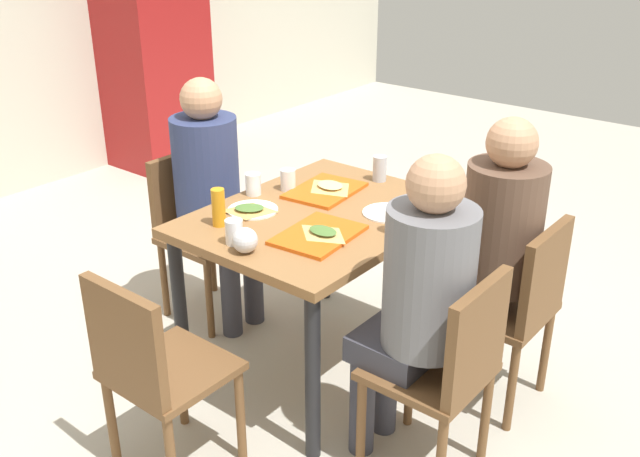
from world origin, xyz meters
name	(u,v)px	position (x,y,z in m)	size (l,w,h in m)	color
ground_plane	(320,363)	(0.00, 0.00, -0.01)	(10.00, 10.00, 0.02)	#B2AD9E
main_table	(320,234)	(0.00, 0.00, 0.67)	(1.13, 0.87, 0.77)	olive
chair_near_left	(449,365)	(-0.28, -0.82, 0.50)	(0.40, 0.40, 0.85)	brown
chair_near_right	(518,302)	(0.28, -0.82, 0.50)	(0.40, 0.40, 0.85)	brown
chair_far_side	(196,223)	(0.00, 0.82, 0.50)	(0.40, 0.40, 0.85)	brown
chair_left_end	(152,366)	(-0.95, 0.00, 0.50)	(0.40, 0.40, 0.85)	brown
person_in_red	(419,292)	(-0.28, -0.68, 0.74)	(0.32, 0.42, 1.26)	#383842
person_in_brown_jacket	(493,239)	(0.28, -0.68, 0.74)	(0.32, 0.42, 1.26)	#383842
person_far_side	(212,184)	(0.00, 0.68, 0.74)	(0.32, 0.42, 1.26)	#383842
tray_red_near	(318,235)	(-0.20, -0.15, 0.78)	(0.36, 0.26, 0.02)	#D85914
tray_red_far	(325,191)	(0.20, 0.13, 0.78)	(0.36, 0.26, 0.02)	#D85914
paper_plate_center	(253,210)	(-0.17, 0.24, 0.78)	(0.22, 0.22, 0.01)	white
paper_plate_near_edge	(388,213)	(0.17, -0.24, 0.78)	(0.22, 0.22, 0.01)	white
pizza_slice_a	(323,232)	(-0.20, -0.17, 0.80)	(0.15, 0.20, 0.02)	#DBAD60
pizza_slice_b	(330,186)	(0.22, 0.12, 0.80)	(0.20, 0.23, 0.02)	#DBAD60
pizza_slice_c	(249,209)	(-0.20, 0.23, 0.79)	(0.22, 0.23, 0.02)	tan
plastic_cup_a	(253,184)	(-0.03, 0.37, 0.82)	(0.07, 0.07, 0.10)	white
plastic_cup_b	(396,221)	(0.03, -0.37, 0.82)	(0.07, 0.07, 0.10)	white
plastic_cup_c	(234,232)	(-0.45, 0.06, 0.82)	(0.07, 0.07, 0.10)	white
plastic_cup_d	(288,180)	(0.11, 0.28, 0.82)	(0.07, 0.07, 0.10)	white
soda_can	(380,168)	(0.48, 0.02, 0.84)	(0.07, 0.07, 0.12)	#B7BCC6
condiment_bottle	(219,207)	(-0.37, 0.24, 0.85)	(0.06, 0.06, 0.16)	orange
foil_bundle	(245,240)	(-0.48, -0.02, 0.82)	(0.10, 0.10, 0.10)	silver
drink_fridge	(154,47)	(1.44, 2.85, 0.95)	(0.70, 0.60, 1.90)	maroon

